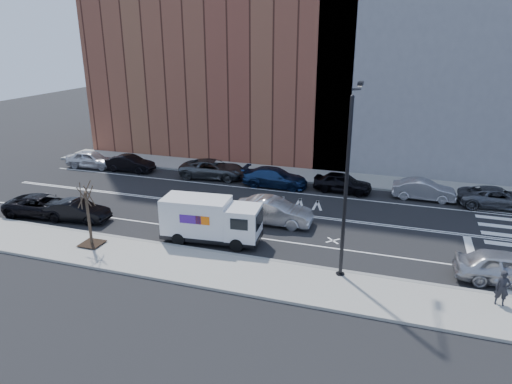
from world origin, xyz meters
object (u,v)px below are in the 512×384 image
Objects in this scene: fedex_van at (210,220)px; pedestrian at (502,288)px; far_parked_b at (130,163)px; near_parked_front at (506,268)px; driving_sedan at (273,211)px; far_parked_a at (91,159)px.

pedestrian is (14.97, -2.32, -0.41)m from fedex_van.
pedestrian reaches higher than far_parked_b.
far_parked_b is 30.56m from pedestrian.
near_parked_front is at bearing -4.41° from fedex_van.
near_parked_front is at bearing -106.67° from driving_sedan.
fedex_van reaches higher than far_parked_b.
far_parked_b is at bearing -93.08° from far_parked_a.
driving_sedan is 13.66m from pedestrian.
near_parked_front is (12.86, -3.55, -0.03)m from driving_sedan.
pedestrian is at bearing -117.33° from driving_sedan.
far_parked_b is 16.90m from driving_sedan.
far_parked_b is at bearing 157.18° from pedestrian.
fedex_van reaches higher than driving_sedan.
fedex_van is 1.25× the size of near_parked_front.
far_parked_a is at bearing 90.41° from far_parked_b.
fedex_van is at bearing -132.28° from far_parked_b.
far_parked_b is at bearing 65.18° from near_parked_front.
driving_sedan is (19.19, -7.33, 0.06)m from far_parked_a.
far_parked_b is 30.12m from near_parked_front.
fedex_van is 1.17× the size of driving_sedan.
pedestrian is at bearing -117.13° from far_parked_a.
pedestrian is at bearing -13.73° from fedex_van.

